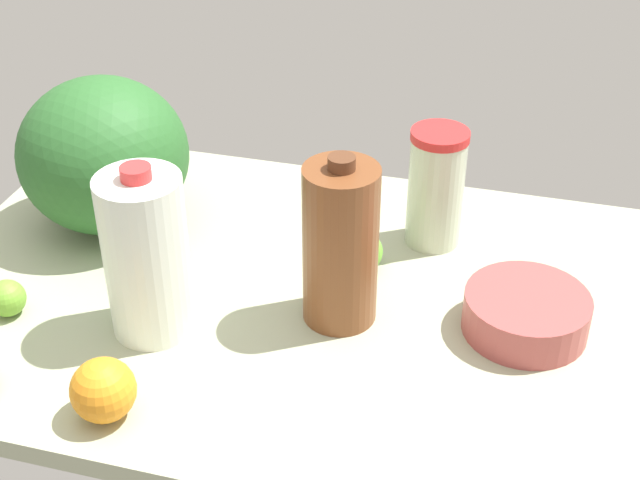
# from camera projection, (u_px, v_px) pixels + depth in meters

# --- Properties ---
(countertop) EXTENTS (1.20, 0.76, 0.03)m
(countertop) POSITION_uv_depth(u_px,v_px,m) (320.00, 304.00, 1.32)
(countertop) COLOR #A6AD8D
(countertop) RESTS_ON ground
(milk_jug) EXTENTS (0.12, 0.12, 0.26)m
(milk_jug) POSITION_uv_depth(u_px,v_px,m) (146.00, 256.00, 1.19)
(milk_jug) COLOR white
(milk_jug) RESTS_ON countertop
(mixing_bowl) EXTENTS (0.17, 0.17, 0.06)m
(mixing_bowl) POSITION_uv_depth(u_px,v_px,m) (526.00, 312.00, 1.24)
(mixing_bowl) COLOR #A84846
(mixing_bowl) RESTS_ON countertop
(chocolate_milk_jug) EXTENTS (0.10, 0.10, 0.26)m
(chocolate_milk_jug) POSITION_uv_depth(u_px,v_px,m) (340.00, 245.00, 1.21)
(chocolate_milk_jug) COLOR brown
(chocolate_milk_jug) RESTS_ON countertop
(watermelon) EXTENTS (0.27, 0.27, 0.25)m
(watermelon) POSITION_uv_depth(u_px,v_px,m) (104.00, 155.00, 1.42)
(watermelon) COLOR #2A632A
(watermelon) RESTS_ON countertop
(tumbler_cup) EXTENTS (0.09, 0.09, 0.20)m
(tumbler_cup) POSITION_uv_depth(u_px,v_px,m) (436.00, 187.00, 1.39)
(tumbler_cup) COLOR beige
(tumbler_cup) RESTS_ON countertop
(lime_far_back) EXTENTS (0.06, 0.06, 0.06)m
(lime_far_back) POSITION_uv_depth(u_px,v_px,m) (362.00, 252.00, 1.36)
(lime_far_back) COLOR #67B537
(lime_far_back) RESTS_ON countertop
(orange_near_front) EXTENTS (0.08, 0.08, 0.08)m
(orange_near_front) POSITION_uv_depth(u_px,v_px,m) (103.00, 390.00, 1.09)
(orange_near_front) COLOR orange
(orange_near_front) RESTS_ON countertop
(lime_beside_bowl) EXTENTS (0.05, 0.05, 0.05)m
(lime_beside_bowl) POSITION_uv_depth(u_px,v_px,m) (7.00, 298.00, 1.27)
(lime_beside_bowl) COLOR #6EA932
(lime_beside_bowl) RESTS_ON countertop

